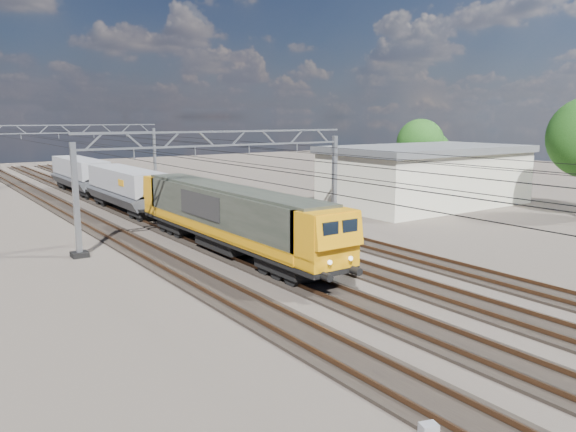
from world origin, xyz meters
TOP-DOWN VIEW (x-y plane):
  - ground at (0.00, 0.00)m, footprint 160.00×160.00m
  - track_outer_west at (-6.00, 0.00)m, footprint 2.60×140.00m
  - track_loco at (-2.00, 0.00)m, footprint 2.60×140.00m
  - track_inner_east at (2.00, 0.00)m, footprint 2.60×140.00m
  - track_outer_east at (6.00, 0.00)m, footprint 2.60×140.00m
  - catenary_gantry_mid at (0.00, 4.00)m, footprint 19.90×0.90m
  - catenary_gantry_far at (0.00, 40.00)m, footprint 19.90×0.90m
  - overhead_wires at (0.00, 8.00)m, footprint 12.03×140.00m
  - locomotive at (-2.00, -0.17)m, footprint 2.76×21.10m
  - hopper_wagon_lead at (-2.00, 17.52)m, footprint 3.38×13.00m
  - hopper_wagon_mid at (-2.00, 31.72)m, footprint 3.38×13.00m
  - industrial_shed at (22.00, 6.00)m, footprint 18.60×10.60m
  - tree_far at (30.32, 13.79)m, footprint 5.65×5.25m

SIDE VIEW (x-z plane):
  - ground at x=0.00m, z-range 0.00..0.00m
  - track_outer_west at x=-6.00m, z-range -0.08..0.22m
  - track_loco at x=-2.00m, z-range -0.08..0.22m
  - track_inner_east at x=2.00m, z-range -0.08..0.22m
  - track_outer_east at x=6.00m, z-range -0.08..0.22m
  - hopper_wagon_lead at x=-2.00m, z-range 0.60..3.86m
  - hopper_wagon_mid at x=-2.00m, z-range 0.60..3.86m
  - locomotive at x=-2.00m, z-range 0.52..4.14m
  - industrial_shed at x=22.00m, z-range 0.03..5.43m
  - catenary_gantry_mid at x=0.00m, z-range 0.35..7.46m
  - catenary_gantry_far at x=0.00m, z-range 0.35..7.46m
  - tree_far at x=30.32m, z-range 1.07..8.86m
  - overhead_wires at x=0.00m, z-range 5.48..6.02m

